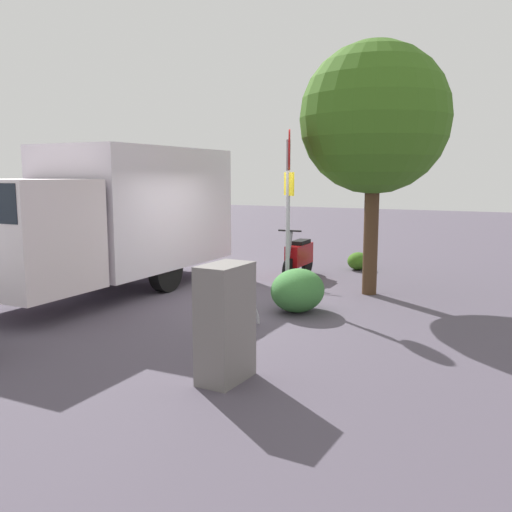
% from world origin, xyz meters
% --- Properties ---
extents(ground_plane, '(60.00, 60.00, 0.00)m').
position_xyz_m(ground_plane, '(0.00, 0.00, 0.00)').
color(ground_plane, '#4F4654').
extents(box_truck_near, '(7.75, 2.21, 2.99)m').
position_xyz_m(box_truck_near, '(0.51, -2.78, 1.64)').
color(box_truck_near, black).
rests_on(box_truck_near, ground).
extents(motorcycle, '(1.81, 0.55, 1.20)m').
position_xyz_m(motorcycle, '(-2.68, 0.08, 0.52)').
color(motorcycle, black).
rests_on(motorcycle, ground).
extents(stop_sign, '(0.71, 0.33, 3.27)m').
position_xyz_m(stop_sign, '(-0.46, 0.74, 2.18)').
color(stop_sign, '#9E9EA3').
rests_on(stop_sign, ground).
extents(street_tree, '(2.96, 2.96, 5.00)m').
position_xyz_m(street_tree, '(-1.68, 2.04, 3.50)').
color(street_tree, '#47301E').
rests_on(street_tree, ground).
extents(utility_cabinet, '(0.74, 0.46, 1.40)m').
position_xyz_m(utility_cabinet, '(3.78, 1.76, 0.70)').
color(utility_cabinet, slate).
rests_on(utility_cabinet, ground).
extents(bike_rack_hoop, '(0.85, 0.12, 0.85)m').
position_xyz_m(bike_rack_hoop, '(1.77, 0.97, 0.00)').
color(bike_rack_hoop, '#B7B7BC').
rests_on(bike_rack_hoop, ground).
extents(shrub_near_sign, '(1.13, 0.92, 0.77)m').
position_xyz_m(shrub_near_sign, '(0.33, 1.28, 0.39)').
color(shrub_near_sign, '#3A7637').
rests_on(shrub_near_sign, ground).
extents(shrub_mid_verge, '(0.66, 0.54, 0.45)m').
position_xyz_m(shrub_mid_verge, '(-4.41, 1.03, 0.23)').
color(shrub_mid_verge, '#39671A').
rests_on(shrub_mid_verge, ground).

